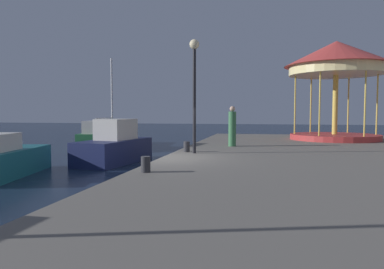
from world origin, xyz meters
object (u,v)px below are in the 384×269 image
(person_near_carousel, at_px, (232,127))
(bollard_center, at_px, (187,147))
(lamp_post_mid_promenade, at_px, (194,75))
(bollard_south, at_px, (146,164))
(motorboat_navy, at_px, (114,147))
(sailboat_green, at_px, (109,137))
(carousel, at_px, (336,67))

(person_near_carousel, bearing_deg, bollard_center, -119.23)
(lamp_post_mid_promenade, bearing_deg, person_near_carousel, 69.85)
(lamp_post_mid_promenade, distance_m, person_near_carousel, 3.80)
(bollard_south, height_order, person_near_carousel, person_near_carousel)
(lamp_post_mid_promenade, relative_size, person_near_carousel, 2.33)
(motorboat_navy, bearing_deg, bollard_center, -26.61)
(sailboat_green, distance_m, bollard_center, 11.16)
(motorboat_navy, xyz_separation_m, lamp_post_mid_promenade, (4.20, -2.28, 2.91))
(bollard_south, distance_m, person_near_carousel, 7.56)
(bollard_south, bearing_deg, bollard_center, 90.12)
(lamp_post_mid_promenade, height_order, bollard_south, lamp_post_mid_promenade)
(sailboat_green, relative_size, bollard_south, 17.95)
(motorboat_navy, relative_size, person_near_carousel, 2.42)
(motorboat_navy, relative_size, lamp_post_mid_promenade, 1.04)
(carousel, distance_m, bollard_south, 14.61)
(person_near_carousel, bearing_deg, lamp_post_mid_promenade, -110.15)
(lamp_post_mid_promenade, distance_m, bollard_south, 5.12)
(lamp_post_mid_promenade, xyz_separation_m, bollard_center, (-0.38, 0.37, -2.66))
(motorboat_navy, height_order, carousel, carousel)
(sailboat_green, height_order, carousel, carousel)
(carousel, height_order, lamp_post_mid_promenade, carousel)
(bollard_center, distance_m, person_near_carousel, 3.11)
(person_near_carousel, bearing_deg, carousel, 44.12)
(motorboat_navy, distance_m, bollard_center, 4.28)
(sailboat_green, bearing_deg, bollard_center, -49.98)
(motorboat_navy, height_order, person_near_carousel, person_near_carousel)
(lamp_post_mid_promenade, relative_size, bollard_south, 10.40)
(sailboat_green, height_order, bollard_south, sailboat_green)
(lamp_post_mid_promenade, distance_m, bollard_center, 2.71)
(sailboat_green, relative_size, lamp_post_mid_promenade, 1.73)
(motorboat_navy, xyz_separation_m, person_near_carousel, (5.31, 0.74, 0.89))
(carousel, relative_size, lamp_post_mid_promenade, 1.34)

